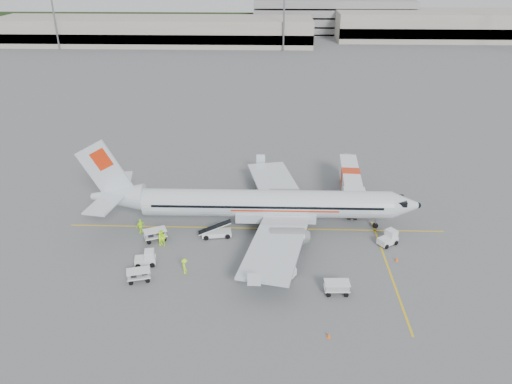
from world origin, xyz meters
TOP-DOWN VIEW (x-y plane):
  - ground at (0.00, 0.00)m, footprint 360.00×360.00m
  - stripe_lead at (0.00, 0.00)m, footprint 44.00×0.20m
  - stripe_cross at (14.00, -8.00)m, footprint 0.20×20.00m
  - terminal_west at (-40.00, 130.00)m, footprint 110.00×22.00m
  - terminal_east at (70.00, 145.00)m, footprint 90.00×26.00m
  - parking_garage at (25.00, 160.00)m, footprint 62.00×24.00m
  - treeline at (0.00, 175.00)m, footprint 300.00×3.00m
  - mast_west at (-70.00, 118.00)m, footprint 3.20×1.20m
  - mast_center at (5.00, 118.00)m, footprint 3.20×1.20m
  - aircraft at (1.33, 0.50)m, footprint 38.06×29.91m
  - jet_bridge at (12.02, 8.25)m, footprint 3.86×15.65m
  - belt_loader at (-4.39, -2.00)m, footprint 4.69×2.38m
  - tug_fore at (14.79, -3.08)m, footprint 2.50×2.27m
  - tug_mid at (3.15, -9.51)m, footprint 2.68×2.30m
  - tug_aft at (-11.17, -7.94)m, footprint 2.30×1.55m
  - cart_loaded_a at (-11.15, -10.75)m, footprint 2.57×1.92m
  - cart_loaded_b at (-11.19, -3.02)m, footprint 2.88×2.36m
  - cart_empty_a at (1.26, -6.53)m, footprint 2.54×1.55m
  - cart_empty_b at (8.17, -12.10)m, footprint 2.44×1.50m
  - cone_nose at (15.13, -6.41)m, footprint 0.33×0.33m
  - cone_port at (-0.61, 8.81)m, footprint 0.39×0.39m
  - cone_stbd at (6.85, -18.25)m, footprint 0.32×0.32m
  - crew_a at (-10.36, -4.04)m, footprint 0.66×0.71m
  - crew_b at (-10.14, -4.21)m, footprint 1.15×1.05m
  - crew_c at (-6.80, -9.34)m, footprint 0.96×1.23m
  - crew_d at (-13.19, -1.50)m, footprint 1.07×1.02m

SIDE VIEW (x-z plane):
  - ground at x=0.00m, z-range 0.00..0.00m
  - stripe_lead at x=0.00m, z-range 0.00..0.01m
  - stripe_cross at x=14.00m, z-range 0.00..0.01m
  - cone_stbd at x=6.85m, z-range 0.00..0.53m
  - cone_nose at x=15.13m, z-range 0.00..0.55m
  - cone_port at x=-0.61m, z-range 0.00..0.64m
  - cart_loaded_a at x=-11.15m, z-range 0.00..1.20m
  - cart_empty_b at x=8.17m, z-range 0.00..1.25m
  - cart_loaded_b at x=-11.19m, z-range 0.00..1.30m
  - cart_empty_a at x=1.26m, z-range 0.00..1.31m
  - crew_a at x=-10.36m, z-range 0.00..1.62m
  - tug_aft at x=-11.17m, z-range 0.00..1.65m
  - crew_c at x=-6.80m, z-range 0.00..1.67m
  - tug_fore at x=14.79m, z-range 0.00..1.68m
  - crew_d at x=-13.19m, z-range 0.00..1.79m
  - tug_mid at x=3.15m, z-range 0.00..1.80m
  - crew_b at x=-10.14m, z-range 0.00..1.91m
  - belt_loader at x=-4.39m, z-range 0.00..2.42m
  - jet_bridge at x=12.02m, z-range 0.00..4.07m
  - treeline at x=0.00m, z-range 0.00..6.00m
  - terminal_west at x=-40.00m, z-range 0.00..9.00m
  - terminal_east at x=70.00m, z-range 0.00..10.00m
  - aircraft at x=1.33m, z-range 0.00..10.45m
  - parking_garage at x=25.00m, z-range 0.00..14.00m
  - mast_west at x=-70.00m, z-range 0.00..22.00m
  - mast_center at x=5.00m, z-range 0.00..22.00m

